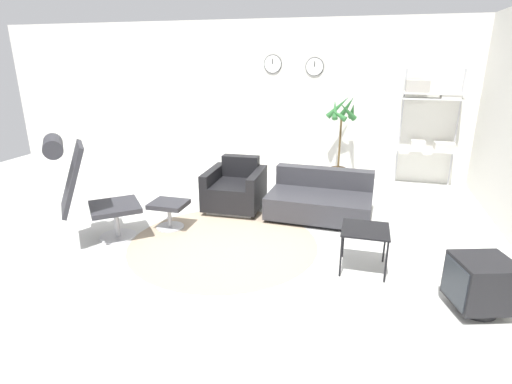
% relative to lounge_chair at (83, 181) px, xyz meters
% --- Properties ---
extents(ground_plane, '(12.00, 12.00, 0.00)m').
position_rel_lounge_chair_xyz_m(ground_plane, '(1.60, 0.45, -0.77)').
color(ground_plane, silver).
extents(wall_back, '(12.00, 0.09, 2.80)m').
position_rel_lounge_chair_xyz_m(wall_back, '(1.60, 3.74, 0.63)').
color(wall_back, silver).
rests_on(wall_back, ground_plane).
extents(round_rug, '(2.27, 2.27, 0.01)m').
position_rel_lounge_chair_xyz_m(round_rug, '(1.57, 0.39, -0.77)').
color(round_rug, tan).
rests_on(round_rug, ground_plane).
extents(lounge_chair, '(1.08, 1.04, 1.31)m').
position_rel_lounge_chair_xyz_m(lounge_chair, '(0.00, 0.00, 0.00)').
color(lounge_chair, '#BCBCC1').
rests_on(lounge_chair, ground_plane).
extents(ottoman, '(0.45, 0.39, 0.36)m').
position_rel_lounge_chair_xyz_m(ottoman, '(0.74, 0.64, -0.51)').
color(ottoman, '#BCBCC1').
rests_on(ottoman, ground_plane).
extents(armchair_red, '(0.82, 0.88, 0.72)m').
position_rel_lounge_chair_xyz_m(armchair_red, '(1.34, 1.59, -0.49)').
color(armchair_red, silver).
rests_on(armchair_red, ground_plane).
extents(couch_low, '(1.43, 0.97, 0.62)m').
position_rel_lounge_chair_xyz_m(couch_low, '(2.59, 1.58, -0.54)').
color(couch_low, black).
rests_on(couch_low, ground_plane).
extents(side_table, '(0.48, 0.48, 0.46)m').
position_rel_lounge_chair_xyz_m(side_table, '(3.20, 0.19, -0.35)').
color(side_table, black).
rests_on(side_table, ground_plane).
extents(crt_television, '(0.58, 0.56, 0.50)m').
position_rel_lounge_chair_xyz_m(crt_television, '(4.19, -0.32, -0.50)').
color(crt_television, black).
rests_on(crt_television, ground_plane).
extents(potted_plant, '(0.56, 0.57, 1.54)m').
position_rel_lounge_chair_xyz_m(potted_plant, '(2.72, 3.28, 0.00)').
color(potted_plant, '#333338').
rests_on(potted_plant, ground_plane).
extents(shelf_unit, '(0.96, 0.28, 1.96)m').
position_rel_lounge_chair_xyz_m(shelf_unit, '(4.15, 3.51, 0.47)').
color(shelf_unit, '#BCBCC1').
rests_on(shelf_unit, ground_plane).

